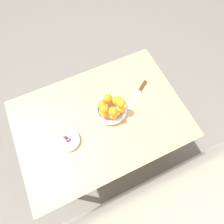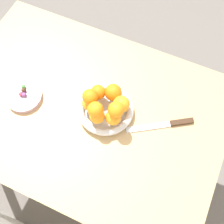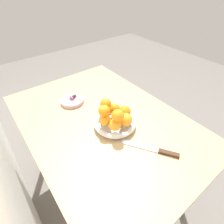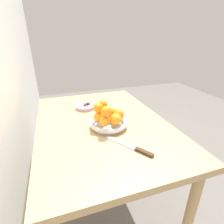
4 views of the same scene
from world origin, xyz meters
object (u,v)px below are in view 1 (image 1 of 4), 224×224
at_px(dining_table, 101,122).
at_px(knife, 138,92).
at_px(orange_1, 102,105).
at_px(orange_8, 121,103).
at_px(orange_4, 120,109).
at_px(orange_3, 113,114).
at_px(candy_ball_3, 66,138).
at_px(orange_7, 113,111).
at_px(candy_ball_1, 67,141).
at_px(orange_0, 108,99).
at_px(orange_5, 117,100).
at_px(candy_ball_0, 64,136).
at_px(orange_6, 104,109).
at_px(orange_2, 104,113).
at_px(candy_dish, 69,141).
at_px(candy_ball_2, 69,139).
at_px(fruit_bowl, 111,110).

relative_size(dining_table, knife, 4.79).
relative_size(orange_1, orange_8, 0.99).
xyz_separation_m(orange_4, knife, (-0.18, -0.08, -0.06)).
bearing_deg(dining_table, orange_3, 154.73).
xyz_separation_m(orange_4, candy_ball_3, (0.37, 0.02, -0.04)).
distance_m(dining_table, orange_4, 0.21).
bearing_deg(candy_ball_3, orange_7, -179.54).
bearing_deg(orange_8, candy_ball_3, 4.53).
bearing_deg(orange_8, orange_4, 48.75).
relative_size(orange_1, candy_ball_1, 3.28).
xyz_separation_m(orange_0, orange_5, (-0.05, 0.03, -0.00)).
relative_size(candy_ball_0, knife, 0.08).
height_order(orange_5, orange_7, orange_7).
relative_size(orange_5, knife, 0.28).
relative_size(orange_5, orange_6, 1.18).
bearing_deg(orange_2, dining_table, -7.98).
relative_size(orange_0, orange_4, 1.11).
xyz_separation_m(orange_6, orange_8, (-0.10, 0.01, 0.00)).
bearing_deg(candy_dish, orange_1, -158.08).
height_order(candy_dish, candy_ball_2, candy_ball_2).
distance_m(orange_4, candy_ball_2, 0.37).
xyz_separation_m(orange_6, candy_ball_2, (0.27, 0.06, -0.09)).
bearing_deg(fruit_bowl, candy_ball_0, 7.73).
bearing_deg(orange_5, orange_0, -34.76).
distance_m(orange_1, candy_ball_0, 0.30).
bearing_deg(orange_8, orange_7, 22.98).
height_order(orange_8, candy_ball_0, orange_8).
height_order(dining_table, candy_ball_3, candy_ball_3).
relative_size(dining_table, orange_1, 19.35).
bearing_deg(candy_ball_2, orange_7, -176.46).
relative_size(candy_ball_2, candy_ball_3, 0.98).
xyz_separation_m(orange_7, candy_ball_3, (0.32, 0.00, -0.09)).
height_order(orange_2, orange_3, same).
bearing_deg(orange_7, orange_3, -160.20).
bearing_deg(candy_dish, orange_3, -176.19).
relative_size(orange_2, orange_5, 0.87).
relative_size(fruit_bowl, orange_6, 3.93).
relative_size(orange_7, orange_8, 0.97).
bearing_deg(knife, orange_8, 22.45).
relative_size(orange_1, orange_2, 1.01).
relative_size(candy_ball_1, candy_ball_2, 0.96).
relative_size(orange_1, knife, 0.25).
bearing_deg(orange_8, candy_ball_2, 7.18).
distance_m(orange_6, candy_ball_0, 0.30).
xyz_separation_m(orange_1, orange_3, (-0.04, 0.09, 0.00)).
height_order(orange_0, candy_ball_0, orange_0).
relative_size(candy_dish, candy_ball_0, 8.05).
bearing_deg(candy_ball_2, orange_0, -157.99).
height_order(orange_3, candy_ball_0, orange_3).
xyz_separation_m(orange_0, orange_2, (0.06, 0.08, -0.00)).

